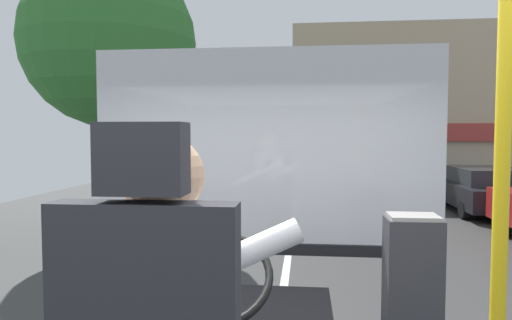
{
  "coord_description": "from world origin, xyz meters",
  "views": [
    {
      "loc": [
        0.28,
        -1.67,
        2.12
      ],
      "look_at": [
        -0.06,
        1.53,
        1.94
      ],
      "focal_mm": 32.36,
      "sensor_mm": 36.0,
      "label": 1
    }
  ],
  "objects_px": {
    "fare_box": "(412,305)",
    "parked_car_charcoal": "(400,162)",
    "parked_car_black": "(485,189)",
    "parked_car_blue": "(439,172)",
    "handrail_pole": "(499,257)",
    "bus_driver": "(170,310)"
  },
  "relations": [
    {
      "from": "parked_car_black",
      "to": "fare_box",
      "type": "bearing_deg",
      "value": -112.03
    },
    {
      "from": "fare_box",
      "to": "parked_car_black",
      "type": "relative_size",
      "value": 0.23
    },
    {
      "from": "handrail_pole",
      "to": "parked_car_black",
      "type": "xyz_separation_m",
      "value": [
        4.31,
        11.7,
        -1.13
      ]
    },
    {
      "from": "bus_driver",
      "to": "fare_box",
      "type": "bearing_deg",
      "value": 48.32
    },
    {
      "from": "fare_box",
      "to": "bus_driver",
      "type": "bearing_deg",
      "value": -131.68
    },
    {
      "from": "fare_box",
      "to": "parked_car_charcoal",
      "type": "height_order",
      "value": "fare_box"
    },
    {
      "from": "parked_car_black",
      "to": "parked_car_charcoal",
      "type": "relative_size",
      "value": 0.92
    },
    {
      "from": "parked_car_black",
      "to": "parked_car_blue",
      "type": "height_order",
      "value": "parked_car_blue"
    },
    {
      "from": "handrail_pole",
      "to": "parked_car_blue",
      "type": "bearing_deg",
      "value": 74.91
    },
    {
      "from": "handrail_pole",
      "to": "fare_box",
      "type": "height_order",
      "value": "handrail_pole"
    },
    {
      "from": "bus_driver",
      "to": "parked_car_black",
      "type": "height_order",
      "value": "bus_driver"
    },
    {
      "from": "handrail_pole",
      "to": "bus_driver",
      "type": "bearing_deg",
      "value": -175.62
    },
    {
      "from": "fare_box",
      "to": "parked_car_charcoal",
      "type": "distance_m",
      "value": 21.43
    },
    {
      "from": "bus_driver",
      "to": "parked_car_charcoal",
      "type": "bearing_deg",
      "value": 77.07
    },
    {
      "from": "bus_driver",
      "to": "parked_car_black",
      "type": "distance_m",
      "value": 12.94
    },
    {
      "from": "fare_box",
      "to": "parked_car_charcoal",
      "type": "relative_size",
      "value": 0.21
    },
    {
      "from": "bus_driver",
      "to": "handrail_pole",
      "type": "bearing_deg",
      "value": 4.38
    },
    {
      "from": "parked_car_black",
      "to": "parked_car_blue",
      "type": "xyz_separation_m",
      "value": [
        0.13,
        4.8,
        0.07
      ]
    },
    {
      "from": "bus_driver",
      "to": "parked_car_charcoal",
      "type": "xyz_separation_m",
      "value": [
        5.07,
        22.09,
        -0.83
      ]
    },
    {
      "from": "bus_driver",
      "to": "parked_car_black",
      "type": "relative_size",
      "value": 0.2
    },
    {
      "from": "parked_car_charcoal",
      "to": "parked_car_blue",
      "type": "bearing_deg",
      "value": -86.42
    },
    {
      "from": "parked_car_black",
      "to": "parked_car_charcoal",
      "type": "bearing_deg",
      "value": 91.17
    }
  ]
}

